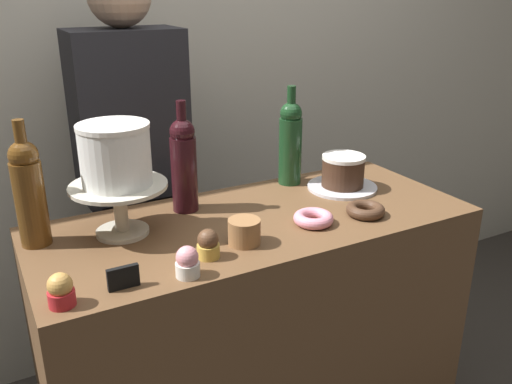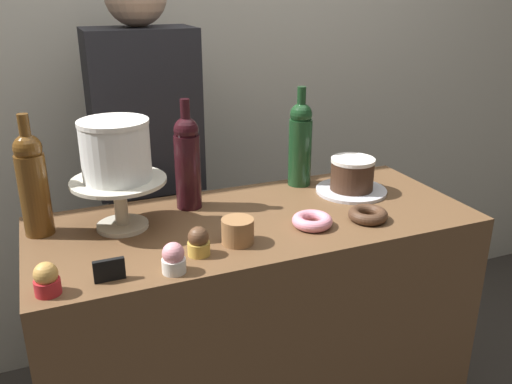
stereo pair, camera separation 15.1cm
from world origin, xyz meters
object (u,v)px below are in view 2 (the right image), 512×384
Objects in this scene: cake_stand_pedestal at (120,195)px; wine_bottle_green at (300,142)px; donut_chocolate at (368,215)px; barista_figure at (150,189)px; white_layer_cake at (115,150)px; cupcake_chocolate at (199,242)px; cupcake_caramel at (47,279)px; wine_bottle_dark_red at (187,161)px; wine_bottle_amber at (33,183)px; price_sign_chalkboard at (109,270)px; chocolate_round_cake at (352,174)px; donut_pink at (312,221)px; cupcake_strawberry at (174,259)px; cookie_stack at (238,231)px.

cake_stand_pedestal is 0.62m from wine_bottle_green.
barista_figure is at bearing 126.63° from donut_chocolate.
white_layer_cake is 2.46× the size of cupcake_chocolate.
cupcake_caramel is (-0.21, -0.28, -0.06)m from cake_stand_pedestal.
wine_bottle_green is at bearing 7.37° from wine_bottle_dark_red.
cupcake_caramel is (-0.42, -0.36, -0.11)m from wine_bottle_dark_red.
cupcake_chocolate is (0.36, -0.28, -0.11)m from wine_bottle_amber.
price_sign_chalkboard is (-0.07, -0.28, -0.07)m from cake_stand_pedestal.
white_layer_cake is 0.56× the size of wine_bottle_amber.
cupcake_chocolate reaches higher than donut_chocolate.
cupcake_caramel reaches higher than donut_chocolate.
cake_stand_pedestal is 2.27× the size of donut_chocolate.
wine_bottle_amber reaches higher than chocolate_round_cake.
white_layer_cake is 0.33m from cupcake_chocolate.
white_layer_cake is at bearing -12.51° from wine_bottle_amber.
cupcake_caramel is at bearing -163.21° from chocolate_round_cake.
price_sign_chalkboard is at bearing -171.21° from donut_pink.
white_layer_cake is 0.71m from donut_chocolate.
wine_bottle_green is 2.91× the size of donut_pink.
wine_bottle_green is at bearing 38.24° from cupcake_strawberry.
donut_pink is at bearing 7.29° from cupcake_chocolate.
chocolate_round_cake is 0.31m from donut_pink.
price_sign_chalkboard reaches higher than donut_pink.
cupcake_strawberry reaches higher than donut_pink.
wine_bottle_amber is (-0.94, 0.05, 0.08)m from chocolate_round_cake.
barista_figure is at bearing 141.56° from chocolate_round_cake.
wine_bottle_amber reaches higher than cookie_stack.
cupcake_chocolate is at bearing -158.26° from chocolate_round_cake.
wine_bottle_green reaches higher than price_sign_chalkboard.
donut_chocolate is at bearing 2.45° from cupcake_chocolate.
wine_bottle_amber is at bearing 161.17° from donut_pink.
white_layer_cake is 0.23m from wine_bottle_amber.
chocolate_round_cake is 0.62m from cupcake_chocolate.
cupcake_chocolate is at bearing 11.05° from price_sign_chalkboard.
wine_bottle_amber is at bearing 151.54° from cookie_stack.
cupcake_strawberry is 0.14m from price_sign_chalkboard.
barista_figure reaches higher than price_sign_chalkboard.
cupcake_strawberry is at bearing -76.84° from cake_stand_pedestal.
cupcake_chocolate is 0.34m from donut_pink.
white_layer_cake is 2.18× the size of cookie_stack.
wine_bottle_green is 0.49m from cookie_stack.
wine_bottle_dark_red is at bearing 135.86° from donut_pink.
barista_figure is (0.37, 0.73, -0.10)m from cupcake_caramel.
white_layer_cake is at bearing 179.77° from chocolate_round_cake.
price_sign_chalkboard reaches higher than donut_chocolate.
chocolate_round_cake is 1.24× the size of donut_pink.
wine_bottle_dark_red is at bearing -172.63° from wine_bottle_green.
wine_bottle_dark_red is (0.21, 0.08, -0.08)m from white_layer_cake.
cookie_stack is 0.34m from price_sign_chalkboard.
chocolate_round_cake reaches higher than donut_pink.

